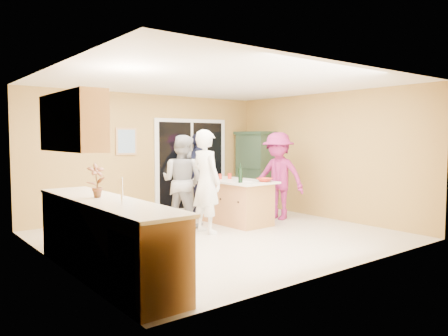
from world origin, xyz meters
TOP-DOWN VIEW (x-y plane):
  - floor at (0.00, 0.00)m, footprint 5.50×5.50m
  - ceiling at (0.00, 0.00)m, footprint 5.50×5.00m
  - wall_back at (0.00, 2.50)m, footprint 5.50×0.10m
  - wall_front at (0.00, -2.50)m, footprint 5.50×0.10m
  - wall_left at (-2.75, 0.00)m, footprint 0.10×5.00m
  - wall_right at (2.75, 0.00)m, footprint 0.10×5.00m
  - left_cabinet_run at (-2.45, -1.05)m, footprint 0.65×3.05m
  - upper_cabinets at (-2.58, -0.20)m, footprint 0.35×1.60m
  - sliding_door at (1.05, 2.46)m, footprint 1.90×0.07m
  - framed_picture at (-0.55, 2.48)m, footprint 0.46×0.04m
  - kitchen_island at (0.90, 0.70)m, footprint 0.93×1.64m
  - green_hutch at (2.49, 1.90)m, footprint 0.52×0.99m
  - woman_white at (-0.06, 0.34)m, footprint 0.47×0.68m
  - woman_grey at (-0.09, 1.07)m, footprint 0.98×1.05m
  - woman_navy at (1.01, 2.10)m, footprint 1.12×0.75m
  - woman_magenta at (1.86, 0.48)m, footprint 0.97×1.29m
  - serving_bowl at (1.13, 0.11)m, footprint 0.34×0.34m
  - tulip_vase at (-2.45, -0.68)m, footprint 0.22×0.15m
  - tumbler_near at (0.78, 1.03)m, footprint 0.07×0.07m
  - tumbler_far at (0.96, 0.96)m, footprint 0.08×0.08m
  - wine_bottle at (0.64, 0.24)m, footprint 0.08×0.08m
  - white_plate at (0.93, 0.40)m, footprint 0.30×0.30m

SIDE VIEW (x-z plane):
  - floor at x=0.00m, z-range 0.00..0.00m
  - kitchen_island at x=0.90m, z-range -0.03..0.82m
  - left_cabinet_run at x=-2.45m, z-range -0.16..1.08m
  - white_plate at x=0.93m, z-range 0.85..0.87m
  - woman_grey at x=-0.09m, z-range 0.00..1.73m
  - serving_bowl at x=1.13m, z-range 0.85..0.92m
  - woman_navy at x=1.01m, z-range 0.00..1.77m
  - green_hutch at x=2.49m, z-range -0.02..1.80m
  - woman_magenta at x=1.86m, z-range 0.00..1.78m
  - tumbler_near at x=0.78m, z-range 0.85..0.95m
  - tumbler_far at x=0.96m, z-range 0.85..0.96m
  - woman_white at x=-0.06m, z-range 0.00..1.81m
  - wine_bottle at x=0.64m, z-range 0.81..1.17m
  - sliding_door at x=1.05m, z-range 0.00..2.10m
  - tulip_vase at x=-2.45m, z-range 0.94..1.36m
  - wall_back at x=0.00m, z-range 0.00..2.60m
  - wall_front at x=0.00m, z-range 0.00..2.60m
  - wall_left at x=-2.75m, z-range 0.00..2.60m
  - wall_right at x=2.75m, z-range 0.00..2.60m
  - framed_picture at x=-0.55m, z-range 1.32..1.88m
  - upper_cabinets at x=-2.58m, z-range 1.50..2.25m
  - ceiling at x=0.00m, z-range 2.55..2.65m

